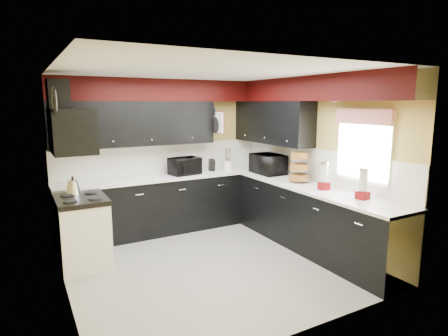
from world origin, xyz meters
name	(u,v)px	position (x,y,z in m)	size (l,w,h in m)	color
ground	(211,262)	(0.00, 0.00, 0.00)	(3.60, 3.60, 0.00)	gray
wall_back	(163,155)	(0.00, 1.80, 1.25)	(3.60, 0.06, 2.50)	#E0C666
wall_right	(316,161)	(1.80, 0.00, 1.25)	(0.06, 3.60, 2.50)	#E0C666
wall_left	(60,186)	(-1.80, 0.00, 1.25)	(0.06, 3.60, 2.50)	#E0C666
ceiling	(210,72)	(0.00, 0.00, 2.50)	(3.60, 3.60, 0.06)	white
cab_back	(170,204)	(0.00, 1.50, 0.45)	(3.60, 0.60, 0.90)	black
cab_right	(312,220)	(1.50, -0.30, 0.45)	(0.60, 3.00, 0.90)	black
counter_back	(170,177)	(0.00, 1.50, 0.92)	(3.62, 0.64, 0.04)	white
counter_right	(313,188)	(1.50, -0.30, 0.92)	(0.64, 3.02, 0.04)	white
splash_back	(163,158)	(0.00, 1.79, 1.19)	(3.60, 0.02, 0.50)	white
splash_right	(315,165)	(1.79, 0.00, 1.19)	(0.02, 3.60, 0.50)	white
upper_back	(135,124)	(-0.50, 1.62, 1.80)	(2.60, 0.35, 0.70)	black
upper_right	(272,122)	(1.62, 0.90, 1.80)	(0.35, 1.80, 0.70)	black
soffit_back	(165,90)	(0.00, 1.62, 2.33)	(3.60, 0.36, 0.35)	black
soffit_right	(318,88)	(1.62, -0.18, 2.33)	(0.36, 3.24, 0.35)	black
stove	(83,234)	(-1.50, 0.75, 0.43)	(0.60, 0.75, 0.86)	white
cooktop	(81,200)	(-1.50, 0.75, 0.89)	(0.62, 0.77, 0.06)	black
hood	(72,131)	(-1.55, 0.75, 1.78)	(0.50, 0.78, 0.55)	black
hood_duct	(58,96)	(-1.68, 0.75, 2.20)	(0.24, 0.40, 0.40)	black
window	(364,148)	(1.79, -0.90, 1.55)	(0.03, 0.86, 0.96)	white
valance	(363,117)	(1.73, -0.90, 1.95)	(0.04, 0.88, 0.20)	red
pan_top	(212,110)	(0.82, 1.55, 2.00)	(0.03, 0.22, 0.40)	black
pan_mid	(215,125)	(0.82, 1.42, 1.75)	(0.03, 0.28, 0.46)	black
pan_low	(209,126)	(0.82, 1.68, 1.72)	(0.03, 0.24, 0.42)	black
cut_board	(219,123)	(0.83, 1.30, 1.80)	(0.03, 0.26, 0.35)	white
baskets	(299,167)	(1.52, 0.05, 1.18)	(0.27, 0.27, 0.50)	brown
clock	(54,100)	(-1.77, 0.25, 2.15)	(0.03, 0.30, 0.30)	black
deco_plate	(334,94)	(1.77, -0.35, 2.25)	(0.03, 0.24, 0.24)	white
toaster_oven	(185,166)	(0.27, 1.47, 1.08)	(0.48, 0.40, 0.28)	black
microwave	(268,164)	(1.53, 0.84, 1.11)	(0.60, 0.41, 0.33)	black
utensil_crock	(228,166)	(1.10, 1.48, 1.02)	(0.15, 0.15, 0.16)	white
knife_block	(212,165)	(0.80, 1.53, 1.04)	(0.09, 0.13, 0.20)	black
kettle	(73,187)	(-1.55, 1.02, 1.01)	(0.21, 0.21, 0.19)	silver
dispenser_a	(324,177)	(1.50, -0.51, 1.11)	(0.13, 0.13, 0.35)	maroon
dispenser_b	(363,185)	(1.56, -1.12, 1.12)	(0.13, 0.13, 0.36)	#741200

